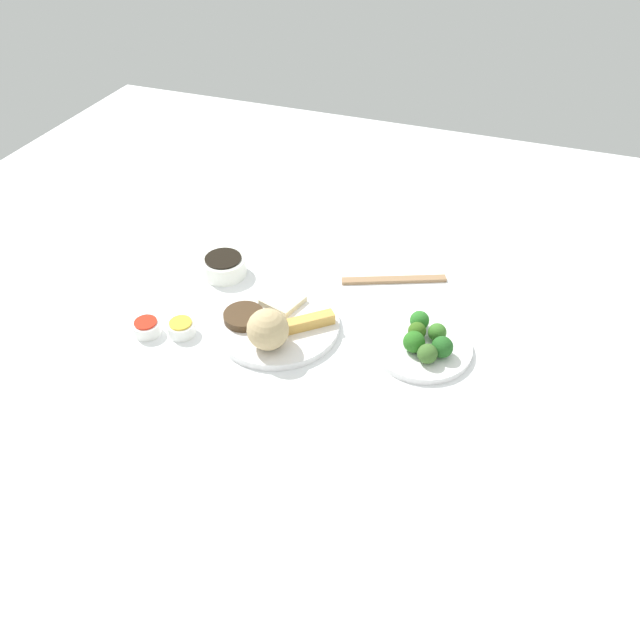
# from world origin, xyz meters

# --- Properties ---
(tabletop) EXTENTS (2.20, 2.20, 0.02)m
(tabletop) POSITION_xyz_m (0.00, 0.00, 0.01)
(tabletop) COLOR white
(tabletop) RESTS_ON ground
(main_plate) EXTENTS (0.26, 0.26, 0.02)m
(main_plate) POSITION_xyz_m (0.01, 0.00, 0.03)
(main_plate) COLOR white
(main_plate) RESTS_ON tabletop
(rice_scoop) EXTENTS (0.08, 0.08, 0.08)m
(rice_scoop) POSITION_xyz_m (0.00, 0.07, 0.08)
(rice_scoop) COLOR tan
(rice_scoop) RESTS_ON main_plate
(spring_roll) EXTENTS (0.10, 0.09, 0.02)m
(spring_roll) POSITION_xyz_m (-0.05, -0.01, 0.05)
(spring_roll) COLOR gold
(spring_roll) RESTS_ON main_plate
(crab_rangoon_wonton) EXTENTS (0.09, 0.09, 0.01)m
(crab_rangoon_wonton) POSITION_xyz_m (0.03, -0.06, 0.04)
(crab_rangoon_wonton) COLOR beige
(crab_rangoon_wonton) RESTS_ON main_plate
(stir_fry_heap) EXTENTS (0.08, 0.08, 0.02)m
(stir_fry_heap) POSITION_xyz_m (0.08, 0.02, 0.04)
(stir_fry_heap) COLOR #402C19
(stir_fry_heap) RESTS_ON main_plate
(broccoli_plate) EXTENTS (0.20, 0.20, 0.01)m
(broccoli_plate) POSITION_xyz_m (-0.28, -0.04, 0.03)
(broccoli_plate) COLOR white
(broccoli_plate) RESTS_ON tabletop
(broccoli_floret_0) EXTENTS (0.04, 0.04, 0.04)m
(broccoli_floret_0) POSITION_xyz_m (-0.27, -0.05, 0.05)
(broccoli_floret_0) COLOR #37631A
(broccoli_floret_0) RESTS_ON broccoli_plate
(broccoli_floret_1) EXTENTS (0.04, 0.04, 0.04)m
(broccoli_floret_1) POSITION_xyz_m (-0.32, -0.02, 0.06)
(broccoli_floret_1) COLOR #215B20
(broccoli_floret_1) RESTS_ON broccoli_plate
(broccoli_floret_2) EXTENTS (0.04, 0.04, 0.04)m
(broccoli_floret_2) POSITION_xyz_m (-0.31, -0.06, 0.05)
(broccoli_floret_2) COLOR #397427
(broccoli_floret_2) RESTS_ON broccoli_plate
(broccoli_floret_3) EXTENTS (0.04, 0.04, 0.04)m
(broccoli_floret_3) POSITION_xyz_m (-0.27, -0.02, 0.06)
(broccoli_floret_3) COLOR #286C1E
(broccoli_floret_3) RESTS_ON broccoli_plate
(broccoli_floret_4) EXTENTS (0.04, 0.04, 0.04)m
(broccoli_floret_4) POSITION_xyz_m (-0.27, -0.08, 0.05)
(broccoli_floret_4) COLOR #2A7225
(broccoli_floret_4) RESTS_ON broccoli_plate
(broccoli_floret_5) EXTENTS (0.04, 0.04, 0.04)m
(broccoli_floret_5) POSITION_xyz_m (-0.30, 0.01, 0.05)
(broccoli_floret_5) COLOR #3C6629
(broccoli_floret_5) RESTS_ON broccoli_plate
(soy_sauce_bowl) EXTENTS (0.10, 0.10, 0.04)m
(soy_sauce_bowl) POSITION_xyz_m (0.20, -0.13, 0.04)
(soy_sauce_bowl) COLOR white
(soy_sauce_bowl) RESTS_ON tabletop
(soy_sauce_bowl_liquid) EXTENTS (0.08, 0.08, 0.00)m
(soy_sauce_bowl_liquid) POSITION_xyz_m (0.20, -0.13, 0.06)
(soy_sauce_bowl_liquid) COLOR black
(soy_sauce_bowl_liquid) RESTS_ON soy_sauce_bowl
(sauce_ramekin_hot_mustard) EXTENTS (0.06, 0.06, 0.03)m
(sauce_ramekin_hot_mustard) POSITION_xyz_m (0.19, 0.08, 0.03)
(sauce_ramekin_hot_mustard) COLOR white
(sauce_ramekin_hot_mustard) RESTS_ON tabletop
(sauce_ramekin_hot_mustard_liquid) EXTENTS (0.05, 0.05, 0.00)m
(sauce_ramekin_hot_mustard_liquid) POSITION_xyz_m (0.19, 0.08, 0.05)
(sauce_ramekin_hot_mustard_liquid) COLOR yellow
(sauce_ramekin_hot_mustard_liquid) RESTS_ON sauce_ramekin_hot_mustard
(sauce_ramekin_sweet_and_sour) EXTENTS (0.06, 0.06, 0.03)m
(sauce_ramekin_sweet_and_sour) POSITION_xyz_m (0.26, 0.11, 0.03)
(sauce_ramekin_sweet_and_sour) COLOR white
(sauce_ramekin_sweet_and_sour) RESTS_ON tabletop
(sauce_ramekin_sweet_and_sour_liquid) EXTENTS (0.05, 0.05, 0.00)m
(sauce_ramekin_sweet_and_sour_liquid) POSITION_xyz_m (0.26, 0.11, 0.05)
(sauce_ramekin_sweet_and_sour_liquid) COLOR red
(sauce_ramekin_sweet_and_sour_liquid) RESTS_ON sauce_ramekin_sweet_and_sour
(chopsticks_pair) EXTENTS (0.23, 0.11, 0.01)m
(chopsticks_pair) POSITION_xyz_m (-0.17, -0.24, 0.02)
(chopsticks_pair) COLOR #9D7651
(chopsticks_pair) RESTS_ON tabletop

